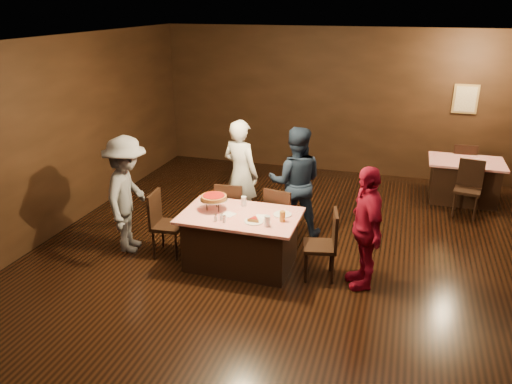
% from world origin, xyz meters
% --- Properties ---
extents(room, '(10.00, 10.04, 3.02)m').
position_xyz_m(room, '(0.00, 0.01, 2.14)').
color(room, black).
rests_on(room, ground).
extents(main_table, '(1.60, 1.00, 0.77)m').
position_xyz_m(main_table, '(-0.87, 0.47, 0.39)').
color(main_table, red).
rests_on(main_table, ground).
extents(back_table, '(1.30, 0.90, 0.77)m').
position_xyz_m(back_table, '(2.27, 3.95, 0.39)').
color(back_table, '#A70B15').
rests_on(back_table, ground).
extents(chair_far_left, '(0.47, 0.47, 0.95)m').
position_xyz_m(chair_far_left, '(-1.27, 1.22, 0.47)').
color(chair_far_left, black).
rests_on(chair_far_left, ground).
extents(chair_far_right, '(0.49, 0.49, 0.95)m').
position_xyz_m(chair_far_right, '(-0.47, 1.22, 0.47)').
color(chair_far_right, black).
rests_on(chair_far_right, ground).
extents(chair_end_left, '(0.45, 0.45, 0.95)m').
position_xyz_m(chair_end_left, '(-1.97, 0.47, 0.47)').
color(chair_end_left, black).
rests_on(chair_end_left, ground).
extents(chair_end_right, '(0.50, 0.50, 0.95)m').
position_xyz_m(chair_end_right, '(0.23, 0.47, 0.47)').
color(chair_end_right, black).
rests_on(chair_end_right, ground).
extents(chair_back_near, '(0.49, 0.49, 0.95)m').
position_xyz_m(chair_back_near, '(2.27, 3.25, 0.47)').
color(chair_back_near, black).
rests_on(chair_back_near, ground).
extents(chair_back_far, '(0.43, 0.43, 0.95)m').
position_xyz_m(chair_back_far, '(2.27, 4.55, 0.47)').
color(chair_back_far, black).
rests_on(chair_back_far, ground).
extents(diner_white_jacket, '(0.75, 0.62, 1.77)m').
position_xyz_m(diner_white_jacket, '(-1.30, 1.74, 0.89)').
color(diner_white_jacket, silver).
rests_on(diner_white_jacket, ground).
extents(diner_navy_hoodie, '(0.96, 0.81, 1.74)m').
position_xyz_m(diner_navy_hoodie, '(-0.38, 1.67, 0.87)').
color(diner_navy_hoodie, black).
rests_on(diner_navy_hoodie, ground).
extents(diner_grey_knit, '(0.87, 1.23, 1.73)m').
position_xyz_m(diner_grey_knit, '(-2.58, 0.46, 0.86)').
color(diner_grey_knit, slate).
rests_on(diner_grey_knit, ground).
extents(diner_red_shirt, '(0.71, 1.03, 1.62)m').
position_xyz_m(diner_red_shirt, '(0.80, 0.45, 0.81)').
color(diner_red_shirt, maroon).
rests_on(diner_red_shirt, ground).
extents(pizza_stand, '(0.38, 0.38, 0.22)m').
position_xyz_m(pizza_stand, '(-1.27, 0.52, 0.95)').
color(pizza_stand, black).
rests_on(pizza_stand, main_table).
extents(plate_with_slice, '(0.25, 0.25, 0.06)m').
position_xyz_m(plate_with_slice, '(-0.62, 0.29, 0.80)').
color(plate_with_slice, white).
rests_on(plate_with_slice, main_table).
extents(plate_empty, '(0.25, 0.25, 0.01)m').
position_xyz_m(plate_empty, '(-0.32, 0.62, 0.78)').
color(plate_empty, white).
rests_on(plate_empty, main_table).
extents(glass_front_right, '(0.08, 0.08, 0.14)m').
position_xyz_m(glass_front_right, '(-0.42, 0.22, 0.84)').
color(glass_front_right, silver).
rests_on(glass_front_right, main_table).
extents(glass_amber, '(0.08, 0.08, 0.14)m').
position_xyz_m(glass_amber, '(-0.27, 0.42, 0.84)').
color(glass_amber, '#BF7F26').
rests_on(glass_amber, main_table).
extents(glass_back, '(0.08, 0.08, 0.14)m').
position_xyz_m(glass_back, '(-0.92, 0.77, 0.84)').
color(glass_back, silver).
rests_on(glass_back, main_table).
extents(condiments, '(0.17, 0.10, 0.09)m').
position_xyz_m(condiments, '(-1.05, 0.19, 0.82)').
color(condiments, silver).
rests_on(condiments, main_table).
extents(napkin_center, '(0.19, 0.19, 0.01)m').
position_xyz_m(napkin_center, '(-0.57, 0.47, 0.77)').
color(napkin_center, white).
rests_on(napkin_center, main_table).
extents(napkin_left, '(0.21, 0.21, 0.01)m').
position_xyz_m(napkin_left, '(-1.02, 0.42, 0.77)').
color(napkin_left, white).
rests_on(napkin_left, main_table).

